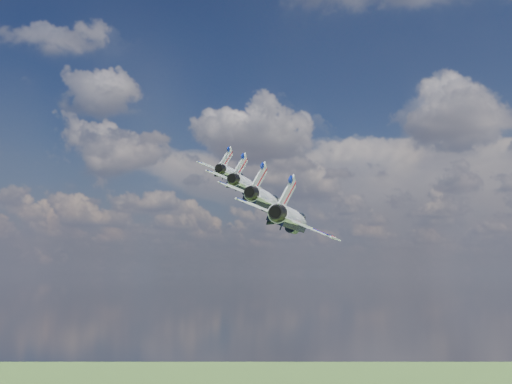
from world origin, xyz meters
The scene contains 4 objects.
jet_0 centered at (-25.97, 35.96, 150.18)m, with size 9.23×13.66×4.08m, color white, non-canonical shape.
jet_1 centered at (-18.20, 27.04, 147.04)m, with size 9.23×13.66×4.08m, color white, non-canonical shape.
jet_2 centered at (-10.42, 18.12, 143.89)m, with size 9.23×13.66×4.08m, color white, non-canonical shape.
jet_3 centered at (-2.64, 9.21, 140.75)m, with size 9.23×13.66×4.08m, color white, non-canonical shape.
Camera 1 is at (23.91, -43.07, 135.70)m, focal length 45.00 mm.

